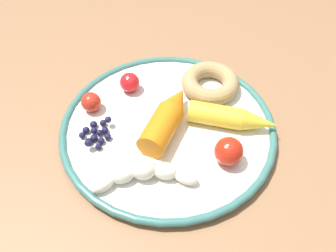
{
  "coord_description": "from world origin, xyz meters",
  "views": [
    {
      "loc": [
        0.16,
        0.4,
        1.18
      ],
      "look_at": [
        0.04,
        0.05,
        0.75
      ],
      "focal_mm": 38.12,
      "sensor_mm": 36.0,
      "label": 1
    }
  ],
  "objects_px": {
    "carrot_orange": "(168,117)",
    "blueberry_pile": "(96,133)",
    "carrot_yellow": "(233,118)",
    "tomato_far": "(229,151)",
    "plate": "(168,127)",
    "tomato_mid": "(91,102)",
    "tomato_near": "(130,82)",
    "donut": "(210,83)",
    "dining_table": "(182,133)",
    "banana": "(144,174)"
  },
  "relations": [
    {
      "from": "dining_table",
      "to": "carrot_yellow",
      "type": "height_order",
      "value": "carrot_yellow"
    },
    {
      "from": "tomato_near",
      "to": "tomato_far",
      "type": "relative_size",
      "value": 0.8
    },
    {
      "from": "banana",
      "to": "tomato_near",
      "type": "distance_m",
      "value": 0.18
    },
    {
      "from": "donut",
      "to": "tomato_far",
      "type": "distance_m",
      "value": 0.15
    },
    {
      "from": "blueberry_pile",
      "to": "tomato_mid",
      "type": "xyz_separation_m",
      "value": [
        -0.01,
        -0.06,
        0.01
      ]
    },
    {
      "from": "dining_table",
      "to": "tomato_mid",
      "type": "bearing_deg",
      "value": -11.49
    },
    {
      "from": "carrot_yellow",
      "to": "dining_table",
      "type": "bearing_deg",
      "value": -55.9
    },
    {
      "from": "carrot_yellow",
      "to": "tomato_far",
      "type": "distance_m",
      "value": 0.07
    },
    {
      "from": "plate",
      "to": "tomato_mid",
      "type": "distance_m",
      "value": 0.13
    },
    {
      "from": "blueberry_pile",
      "to": "tomato_far",
      "type": "distance_m",
      "value": 0.2
    },
    {
      "from": "dining_table",
      "to": "blueberry_pile",
      "type": "relative_size",
      "value": 22.6
    },
    {
      "from": "dining_table",
      "to": "tomato_far",
      "type": "relative_size",
      "value": 30.28
    },
    {
      "from": "banana",
      "to": "donut",
      "type": "relative_size",
      "value": 1.51
    },
    {
      "from": "plate",
      "to": "tomato_mid",
      "type": "bearing_deg",
      "value": -35.82
    },
    {
      "from": "banana",
      "to": "blueberry_pile",
      "type": "bearing_deg",
      "value": -64.18
    },
    {
      "from": "banana",
      "to": "donut",
      "type": "distance_m",
      "value": 0.21
    },
    {
      "from": "dining_table",
      "to": "tomato_near",
      "type": "distance_m",
      "value": 0.14
    },
    {
      "from": "plate",
      "to": "blueberry_pile",
      "type": "bearing_deg",
      "value": -8.47
    },
    {
      "from": "tomato_near",
      "to": "tomato_far",
      "type": "height_order",
      "value": "tomato_far"
    },
    {
      "from": "carrot_orange",
      "to": "blueberry_pile",
      "type": "height_order",
      "value": "carrot_orange"
    },
    {
      "from": "banana",
      "to": "plate",
      "type": "bearing_deg",
      "value": -127.91
    },
    {
      "from": "carrot_yellow",
      "to": "blueberry_pile",
      "type": "relative_size",
      "value": 2.4
    },
    {
      "from": "banana",
      "to": "tomato_mid",
      "type": "distance_m",
      "value": 0.16
    },
    {
      "from": "donut",
      "to": "blueberry_pile",
      "type": "height_order",
      "value": "donut"
    },
    {
      "from": "plate",
      "to": "blueberry_pile",
      "type": "relative_size",
      "value": 6.06
    },
    {
      "from": "carrot_yellow",
      "to": "plate",
      "type": "bearing_deg",
      "value": -18.37
    },
    {
      "from": "banana",
      "to": "blueberry_pile",
      "type": "xyz_separation_m",
      "value": [
        0.05,
        -0.1,
        -0.01
      ]
    },
    {
      "from": "blueberry_pile",
      "to": "tomato_mid",
      "type": "bearing_deg",
      "value": -95.13
    },
    {
      "from": "plate",
      "to": "tomato_far",
      "type": "bearing_deg",
      "value": 123.55
    },
    {
      "from": "donut",
      "to": "tomato_near",
      "type": "relative_size",
      "value": 2.93
    },
    {
      "from": "banana",
      "to": "carrot_yellow",
      "type": "height_order",
      "value": "carrot_yellow"
    },
    {
      "from": "carrot_yellow",
      "to": "tomato_far",
      "type": "height_order",
      "value": "tomato_far"
    },
    {
      "from": "donut",
      "to": "blueberry_pile",
      "type": "distance_m",
      "value": 0.21
    },
    {
      "from": "plate",
      "to": "tomato_near",
      "type": "height_order",
      "value": "tomato_near"
    },
    {
      "from": "carrot_orange",
      "to": "tomato_far",
      "type": "bearing_deg",
      "value": 123.98
    },
    {
      "from": "plate",
      "to": "banana",
      "type": "bearing_deg",
      "value": 52.09
    },
    {
      "from": "banana",
      "to": "tomato_far",
      "type": "xyz_separation_m",
      "value": [
        -0.12,
        0.01,
        0.01
      ]
    },
    {
      "from": "tomato_near",
      "to": "tomato_mid",
      "type": "distance_m",
      "value": 0.08
    },
    {
      "from": "tomato_near",
      "to": "tomato_mid",
      "type": "height_order",
      "value": "tomato_near"
    },
    {
      "from": "carrot_yellow",
      "to": "tomato_near",
      "type": "bearing_deg",
      "value": -45.44
    },
    {
      "from": "banana",
      "to": "tomato_near",
      "type": "height_order",
      "value": "tomato_near"
    },
    {
      "from": "dining_table",
      "to": "banana",
      "type": "bearing_deg",
      "value": 50.12
    },
    {
      "from": "carrot_yellow",
      "to": "donut",
      "type": "distance_m",
      "value": 0.09
    },
    {
      "from": "dining_table",
      "to": "carrot_orange",
      "type": "distance_m",
      "value": 0.13
    },
    {
      "from": "carrot_yellow",
      "to": "donut",
      "type": "relative_size",
      "value": 1.37
    },
    {
      "from": "plate",
      "to": "donut",
      "type": "bearing_deg",
      "value": -149.55
    },
    {
      "from": "dining_table",
      "to": "blueberry_pile",
      "type": "height_order",
      "value": "blueberry_pile"
    },
    {
      "from": "plate",
      "to": "donut",
      "type": "distance_m",
      "value": 0.11
    },
    {
      "from": "carrot_orange",
      "to": "plate",
      "type": "bearing_deg",
      "value": -170.17
    },
    {
      "from": "carrot_orange",
      "to": "tomato_mid",
      "type": "distance_m",
      "value": 0.13
    }
  ]
}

